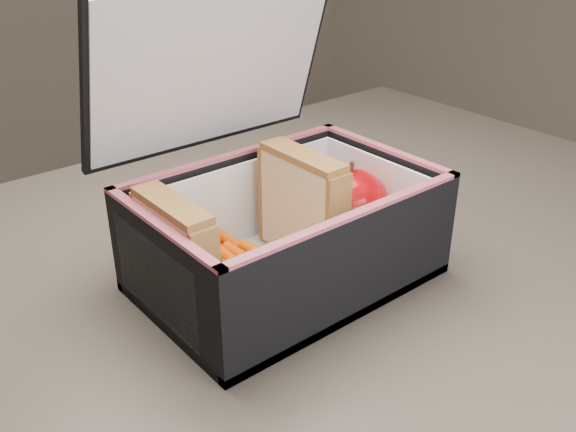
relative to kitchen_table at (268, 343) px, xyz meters
name	(u,v)px	position (x,y,z in m)	size (l,w,h in m)	color
kitchen_table	(268,343)	(0.00, 0.00, 0.00)	(1.20, 0.80, 0.75)	brown
lunch_bag	(284,225)	(0.01, -0.02, 0.15)	(0.28, 0.24, 0.27)	black
plastic_tub	(244,245)	(-0.04, -0.01, 0.14)	(0.19, 0.13, 0.08)	white
sandwich_left	(176,255)	(-0.11, -0.01, 0.16)	(0.03, 0.09, 0.10)	#E3C588
sandwich_right	(302,205)	(0.04, -0.01, 0.16)	(0.03, 0.10, 0.11)	#E3C588
carrot_sticks	(243,264)	(-0.04, -0.01, 0.12)	(0.05, 0.15, 0.03)	#DF3D00
paper_napkin	(347,238)	(0.09, -0.02, 0.11)	(0.08, 0.08, 0.01)	white
red_apple	(350,205)	(0.09, -0.03, 0.15)	(0.10, 0.10, 0.09)	maroon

